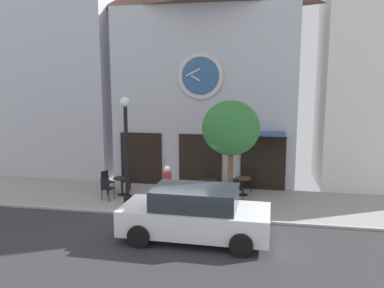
{
  "coord_description": "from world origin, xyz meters",
  "views": [
    {
      "loc": [
        2.74,
        -12.26,
        4.61
      ],
      "look_at": [
        0.09,
        2.05,
        2.21
      ],
      "focal_mm": 36.29,
      "sensor_mm": 36.0,
      "label": 1
    }
  ],
  "objects_px": {
    "cafe_chair_by_entrance": "(187,186)",
    "cafe_table_near_curb": "(243,183)",
    "cafe_chair_mid_row": "(195,191)",
    "cafe_chair_near_tree": "(107,187)",
    "cafe_chair_near_lamp": "(126,177)",
    "cafe_table_leftmost": "(208,186)",
    "parked_car_white": "(195,214)",
    "cafe_table_rightmost": "(122,183)",
    "street_tree": "(231,129)",
    "cafe_chair_under_awning": "(248,178)",
    "street_lamp": "(126,151)",
    "pedestrian_maroon": "(167,188)",
    "cafe_chair_corner": "(236,187)",
    "cafe_chair_facing_wall": "(106,180)",
    "cafe_chair_left_end": "(212,181)"
  },
  "relations": [
    {
      "from": "pedestrian_maroon",
      "to": "street_tree",
      "type": "bearing_deg",
      "value": 10.44
    },
    {
      "from": "street_lamp",
      "to": "cafe_chair_corner",
      "type": "relative_size",
      "value": 4.47
    },
    {
      "from": "cafe_chair_mid_row",
      "to": "cafe_chair_near_tree",
      "type": "relative_size",
      "value": 1.0
    },
    {
      "from": "street_tree",
      "to": "cafe_chair_near_tree",
      "type": "height_order",
      "value": "street_tree"
    },
    {
      "from": "street_lamp",
      "to": "street_tree",
      "type": "xyz_separation_m",
      "value": [
        3.82,
        -0.12,
        0.93
      ]
    },
    {
      "from": "cafe_chair_by_entrance",
      "to": "parked_car_white",
      "type": "bearing_deg",
      "value": -75.02
    },
    {
      "from": "cafe_table_leftmost",
      "to": "parked_car_white",
      "type": "xyz_separation_m",
      "value": [
        0.18,
        -3.83,
        0.2
      ]
    },
    {
      "from": "cafe_table_leftmost",
      "to": "cafe_chair_under_awning",
      "type": "distance_m",
      "value": 2.2
    },
    {
      "from": "cafe_chair_facing_wall",
      "to": "parked_car_white",
      "type": "height_order",
      "value": "parked_car_white"
    },
    {
      "from": "cafe_chair_corner",
      "to": "cafe_table_rightmost",
      "type": "bearing_deg",
      "value": -179.02
    },
    {
      "from": "cafe_chair_under_awning",
      "to": "cafe_chair_mid_row",
      "type": "bearing_deg",
      "value": -128.82
    },
    {
      "from": "street_lamp",
      "to": "cafe_chair_under_awning",
      "type": "height_order",
      "value": "street_lamp"
    },
    {
      "from": "street_lamp",
      "to": "parked_car_white",
      "type": "bearing_deg",
      "value": -41.03
    },
    {
      "from": "cafe_table_leftmost",
      "to": "cafe_chair_facing_wall",
      "type": "bearing_deg",
      "value": 177.42
    },
    {
      "from": "cafe_table_leftmost",
      "to": "cafe_chair_near_tree",
      "type": "bearing_deg",
      "value": -168.28
    },
    {
      "from": "cafe_table_rightmost",
      "to": "cafe_chair_near_tree",
      "type": "xyz_separation_m",
      "value": [
        -0.34,
        -0.75,
        0.02
      ]
    },
    {
      "from": "cafe_table_rightmost",
      "to": "cafe_chair_facing_wall",
      "type": "height_order",
      "value": "cafe_chair_facing_wall"
    },
    {
      "from": "cafe_chair_left_end",
      "to": "cafe_chair_near_tree",
      "type": "relative_size",
      "value": 1.0
    },
    {
      "from": "cafe_table_rightmost",
      "to": "cafe_chair_near_lamp",
      "type": "distance_m",
      "value": 0.81
    },
    {
      "from": "cafe_chair_near_lamp",
      "to": "cafe_chair_by_entrance",
      "type": "xyz_separation_m",
      "value": [
        2.8,
        -0.91,
        0.0
      ]
    },
    {
      "from": "cafe_chair_near_lamp",
      "to": "street_tree",
      "type": "bearing_deg",
      "value": -24.29
    },
    {
      "from": "street_lamp",
      "to": "cafe_table_leftmost",
      "type": "xyz_separation_m",
      "value": [
        2.84,
        1.2,
        -1.49
      ]
    },
    {
      "from": "cafe_table_rightmost",
      "to": "cafe_chair_left_end",
      "type": "distance_m",
      "value": 3.66
    },
    {
      "from": "cafe_table_near_curb",
      "to": "cafe_chair_by_entrance",
      "type": "height_order",
      "value": "cafe_chair_by_entrance"
    },
    {
      "from": "cafe_chair_near_tree",
      "to": "parked_car_white",
      "type": "relative_size",
      "value": 0.21
    },
    {
      "from": "cafe_chair_under_awning",
      "to": "street_lamp",
      "type": "bearing_deg",
      "value": -147.23
    },
    {
      "from": "street_tree",
      "to": "cafe_chair_mid_row",
      "type": "bearing_deg",
      "value": 157.45
    },
    {
      "from": "cafe_chair_near_tree",
      "to": "pedestrian_maroon",
      "type": "xyz_separation_m",
      "value": [
        2.65,
        -0.92,
        0.33
      ]
    },
    {
      "from": "cafe_chair_facing_wall",
      "to": "parked_car_white",
      "type": "xyz_separation_m",
      "value": [
        4.44,
        -4.02,
        0.23
      ]
    },
    {
      "from": "cafe_table_rightmost",
      "to": "pedestrian_maroon",
      "type": "bearing_deg",
      "value": -35.79
    },
    {
      "from": "cafe_table_leftmost",
      "to": "pedestrian_maroon",
      "type": "distance_m",
      "value": 2.11
    },
    {
      "from": "cafe_table_leftmost",
      "to": "cafe_chair_mid_row",
      "type": "height_order",
      "value": "cafe_chair_mid_row"
    },
    {
      "from": "cafe_table_leftmost",
      "to": "street_tree",
      "type": "bearing_deg",
      "value": -53.56
    },
    {
      "from": "cafe_chair_mid_row",
      "to": "cafe_table_leftmost",
      "type": "bearing_deg",
      "value": 62.8
    },
    {
      "from": "pedestrian_maroon",
      "to": "cafe_table_near_curb",
      "type": "bearing_deg",
      "value": 45.15
    },
    {
      "from": "parked_car_white",
      "to": "street_tree",
      "type": "bearing_deg",
      "value": 72.46
    },
    {
      "from": "cafe_table_near_curb",
      "to": "cafe_chair_corner",
      "type": "xyz_separation_m",
      "value": [
        -0.22,
        -0.78,
        0.03
      ]
    },
    {
      "from": "cafe_chair_near_tree",
      "to": "cafe_chair_near_lamp",
      "type": "height_order",
      "value": "same"
    },
    {
      "from": "cafe_table_rightmost",
      "to": "pedestrian_maroon",
      "type": "relative_size",
      "value": 0.43
    },
    {
      "from": "cafe_table_leftmost",
      "to": "cafe_chair_under_awning",
      "type": "height_order",
      "value": "cafe_chair_under_awning"
    },
    {
      "from": "cafe_chair_mid_row",
      "to": "pedestrian_maroon",
      "type": "height_order",
      "value": "pedestrian_maroon"
    },
    {
      "from": "cafe_table_rightmost",
      "to": "cafe_table_near_curb",
      "type": "bearing_deg",
      "value": 10.09
    },
    {
      "from": "cafe_chair_corner",
      "to": "cafe_chair_mid_row",
      "type": "xyz_separation_m",
      "value": [
        -1.49,
        -0.78,
        0.0
      ]
    },
    {
      "from": "cafe_chair_by_entrance",
      "to": "cafe_chair_near_lamp",
      "type": "bearing_deg",
      "value": 161.97
    },
    {
      "from": "cafe_table_leftmost",
      "to": "cafe_chair_mid_row",
      "type": "relative_size",
      "value": 0.86
    },
    {
      "from": "cafe_chair_facing_wall",
      "to": "cafe_chair_near_tree",
      "type": "bearing_deg",
      "value": -67.03
    },
    {
      "from": "cafe_chair_mid_row",
      "to": "cafe_chair_facing_wall",
      "type": "bearing_deg",
      "value": 166.29
    },
    {
      "from": "cafe_chair_by_entrance",
      "to": "cafe_table_near_curb",
      "type": "bearing_deg",
      "value": 24.6
    },
    {
      "from": "pedestrian_maroon",
      "to": "cafe_chair_facing_wall",
      "type": "bearing_deg",
      "value": 148.15
    },
    {
      "from": "street_tree",
      "to": "cafe_chair_corner",
      "type": "height_order",
      "value": "street_tree"
    }
  ]
}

